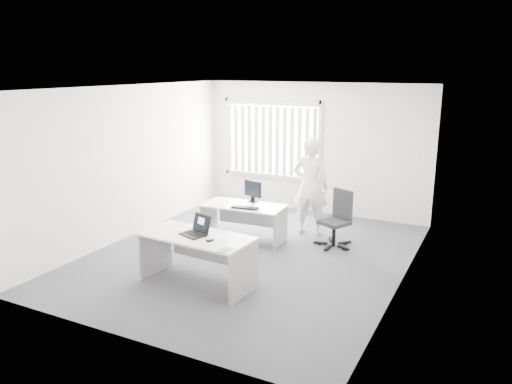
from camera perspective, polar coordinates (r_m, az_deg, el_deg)
The scene contains 18 objects.
ground at distance 8.53m, azimuth -0.69°, elevation -7.28°, with size 6.00×6.00×0.00m, color #4C4C53.
wall_back at distance 10.83m, azimuth 6.68°, elevation 4.95°, with size 5.00×0.02×2.80m, color silver.
wall_front at distance 5.73m, azimuth -14.79°, elevation -3.84°, with size 5.00×0.02×2.80m, color silver.
wall_left at distance 9.52m, azimuth -14.20°, elevation 3.33°, with size 0.02×6.00×2.80m, color silver.
wall_right at distance 7.34m, azimuth 16.85°, elevation -0.02°, with size 0.02×6.00×2.80m, color silver.
ceiling at distance 7.95m, azimuth -0.75°, elevation 11.86°, with size 5.00×6.00×0.02m, color white.
window at distance 11.15m, azimuth 1.78°, elevation 6.09°, with size 2.32×0.06×1.76m, color #BABAB6.
blinds at distance 11.10m, azimuth 1.64°, elevation 5.90°, with size 2.20×0.10×1.50m, color silver, non-canonical shape.
desk_near at distance 7.35m, azimuth -6.77°, elevation -6.48°, with size 1.70×0.89×0.76m.
desk_far at distance 9.11m, azimuth -1.43°, elevation -2.63°, with size 1.52×0.78×0.68m.
office_chair at distance 9.00m, azimuth 9.12°, elevation -4.18°, with size 0.76×0.76×1.01m.
person at distance 9.42m, azimuth 6.23°, elevation 0.66°, with size 0.68×0.45×1.87m, color silver.
laptop at distance 7.23m, azimuth -7.25°, elevation -3.86°, with size 0.37×0.32×0.28m, color black, non-canonical shape.
paper_sheet at distance 6.99m, azimuth -4.55°, elevation -5.66°, with size 0.29×0.21×0.00m, color white.
mouse at distance 7.00m, azimuth -5.31°, elevation -5.46°, with size 0.06×0.10×0.04m, color #B0B1B3, non-canonical shape.
booklet at distance 6.66m, azimuth -3.65°, elevation -6.63°, with size 0.14×0.19×0.01m, color white.
keyboard at distance 8.83m, azimuth -1.27°, elevation -1.82°, with size 0.48×0.16×0.02m, color black.
monitor at distance 9.21m, azimuth -0.37°, elevation 0.09°, with size 0.40×0.12×0.40m, color black, non-canonical shape.
Camera 1 is at (3.68, -7.03, 3.13)m, focal length 35.00 mm.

